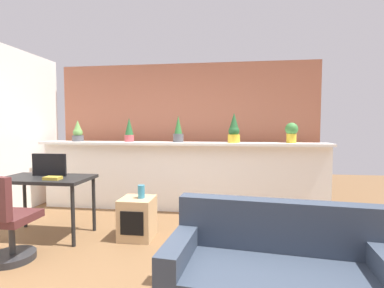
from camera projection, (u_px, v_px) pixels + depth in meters
name	position (u px, v px, depth m)	size (l,w,h in m)	color
ground_plane	(142.00, 273.00, 2.67)	(12.00, 12.00, 0.00)	brown
divider_wall	(180.00, 178.00, 4.61)	(4.64, 0.16, 1.09)	white
plant_shelf	(179.00, 144.00, 4.54)	(4.64, 0.40, 0.04)	white
brick_wall_behind	(186.00, 133.00, 5.16)	(4.64, 0.10, 2.50)	#AD664C
potted_plant_0	(78.00, 132.00, 4.80)	(0.19, 0.19, 0.36)	#4C4C51
potted_plant_1	(129.00, 130.00, 4.67)	(0.15, 0.15, 0.40)	#B7474C
potted_plant_2	(178.00, 131.00, 4.57)	(0.17, 0.17, 0.43)	#4C4C51
potted_plant_3	(234.00, 130.00, 4.41)	(0.19, 0.19, 0.47)	gold
potted_plant_4	(292.00, 132.00, 4.33)	(0.19, 0.19, 0.31)	gold
desk	(46.00, 184.00, 3.54)	(1.10, 0.60, 0.75)	black
tv_monitor	(49.00, 165.00, 3.60)	(0.45, 0.04, 0.29)	black
office_chair	(6.00, 225.00, 2.85)	(0.48, 0.48, 0.91)	#262628
side_cube_shelf	(137.00, 218.00, 3.50)	(0.40, 0.41, 0.50)	tan
vase_on_shelf	(141.00, 192.00, 3.48)	(0.09, 0.09, 0.16)	teal
book_on_desk	(53.00, 178.00, 3.36)	(0.19, 0.12, 0.04)	gold
couch	(277.00, 280.00, 2.03)	(1.63, 0.92, 0.80)	#333D4C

